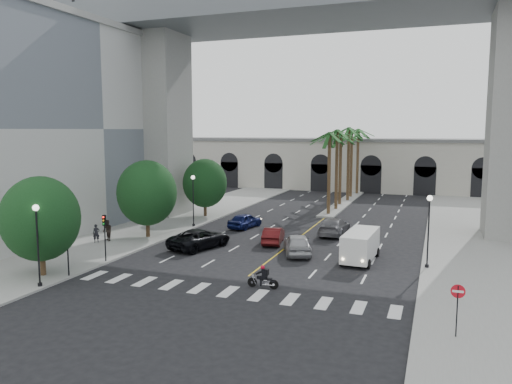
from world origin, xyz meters
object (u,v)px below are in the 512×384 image
(car_b, at_px, (273,235))
(pedestrian_a, at_px, (96,233))
(lamp_post_right, at_px, (429,225))
(do_not_enter_sign, at_px, (458,300))
(car_e, at_px, (245,221))
(pedestrian_b, at_px, (107,231))
(motorcycle_rider, at_px, (264,278))
(car_c, at_px, (200,239))
(cargo_van, at_px, (360,245))
(car_d, at_px, (334,226))
(traffic_signal_near, at_px, (67,241))
(car_a, at_px, (297,244))
(traffic_signal_far, at_px, (105,230))
(lamp_post_left_near, at_px, (37,238))
(lamp_post_left_far, at_px, (193,196))

(car_b, distance_m, pedestrian_a, 15.50)
(lamp_post_right, distance_m, do_not_enter_sign, 12.43)
(car_e, relative_size, pedestrian_b, 2.37)
(motorcycle_rider, height_order, pedestrian_b, pedestrian_b)
(car_c, distance_m, cargo_van, 13.38)
(car_d, height_order, car_e, car_d)
(car_b, relative_size, car_e, 0.98)
(traffic_signal_near, bearing_deg, car_d, 54.77)
(car_a, relative_size, car_e, 1.11)
(traffic_signal_far, distance_m, car_e, 16.92)
(traffic_signal_near, bearing_deg, pedestrian_a, 117.60)
(lamp_post_left_near, distance_m, pedestrian_a, 12.53)
(motorcycle_rider, height_order, pedestrian_a, pedestrian_a)
(lamp_post_right, distance_m, pedestrian_a, 27.51)
(car_b, relative_size, car_d, 0.79)
(lamp_post_left_near, xyz_separation_m, do_not_enter_sign, (24.40, 0.73, -1.25))
(car_c, bearing_deg, lamp_post_right, -163.08)
(lamp_post_left_near, bearing_deg, traffic_signal_far, 89.12)
(car_d, height_order, do_not_enter_sign, do_not_enter_sign)
(car_a, xyz_separation_m, pedestrian_a, (-17.47, -2.58, 0.09))
(do_not_enter_sign, bearing_deg, traffic_signal_near, 176.58)
(motorcycle_rider, height_order, cargo_van, cargo_van)
(traffic_signal_far, bearing_deg, lamp_post_left_near, -90.88)
(lamp_post_right, distance_m, traffic_signal_far, 23.62)
(car_c, xyz_separation_m, car_e, (0.41, 9.39, -0.05))
(do_not_enter_sign, bearing_deg, cargo_van, 117.34)
(lamp_post_left_far, relative_size, cargo_van, 0.98)
(car_c, height_order, car_e, car_c)
(pedestrian_b, bearing_deg, lamp_post_left_far, 94.49)
(motorcycle_rider, bearing_deg, do_not_enter_sign, -20.38)
(traffic_signal_near, height_order, car_a, traffic_signal_near)
(lamp_post_left_near, distance_m, car_a, 19.20)
(lamp_post_right, xyz_separation_m, car_a, (-9.90, 1.02, -2.38))
(lamp_post_left_far, relative_size, car_a, 1.08)
(motorcycle_rider, relative_size, do_not_enter_sign, 0.76)
(traffic_signal_far, relative_size, pedestrian_a, 2.31)
(lamp_post_left_near, xyz_separation_m, pedestrian_b, (-3.97, 12.19, -2.13))
(pedestrian_a, bearing_deg, pedestrian_b, 17.42)
(car_b, bearing_deg, pedestrian_a, 10.25)
(car_a, xyz_separation_m, do_not_enter_sign, (11.50, -13.28, 1.12))
(traffic_signal_far, relative_size, pedestrian_b, 1.94)
(pedestrian_b, bearing_deg, traffic_signal_far, -25.72)
(traffic_signal_near, relative_size, motorcycle_rider, 1.78)
(car_c, relative_size, cargo_van, 1.07)
(car_d, distance_m, pedestrian_a, 21.75)
(traffic_signal_far, bearing_deg, traffic_signal_near, -90.00)
(car_b, bearing_deg, car_d, -138.88)
(cargo_van, relative_size, pedestrian_a, 3.46)
(cargo_van, bearing_deg, lamp_post_left_near, -139.95)
(pedestrian_a, bearing_deg, cargo_van, -28.05)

